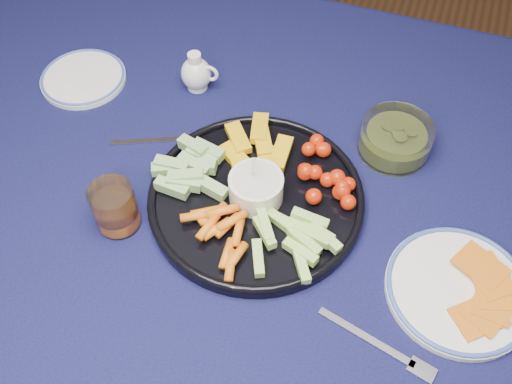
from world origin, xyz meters
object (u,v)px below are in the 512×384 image
(side_plate_extra, at_px, (83,78))
(cheese_plate, at_px, (459,289))
(pickle_bowl, at_px, (395,140))
(juice_tumbler, at_px, (115,209))
(dining_table, at_px, (214,182))
(creamer_pitcher, at_px, (197,73))
(crudite_platter, at_px, (254,195))

(side_plate_extra, bearing_deg, cheese_plate, -16.29)
(pickle_bowl, height_order, side_plate_extra, pickle_bowl)
(cheese_plate, relative_size, juice_tumbler, 2.59)
(dining_table, xyz_separation_m, creamer_pitcher, (-0.09, 0.16, 0.12))
(creamer_pitcher, bearing_deg, juice_tumbler, -89.28)
(creamer_pitcher, xyz_separation_m, pickle_bowl, (0.41, -0.04, -0.01))
(juice_tumbler, bearing_deg, cheese_plate, 5.96)
(pickle_bowl, bearing_deg, side_plate_extra, -177.71)
(pickle_bowl, relative_size, cheese_plate, 0.58)
(crudite_platter, relative_size, pickle_bowl, 2.83)
(creamer_pitcher, height_order, pickle_bowl, creamer_pitcher)
(dining_table, bearing_deg, side_plate_extra, 163.57)
(cheese_plate, distance_m, juice_tumbler, 0.56)
(dining_table, relative_size, juice_tumbler, 19.10)
(crudite_platter, bearing_deg, cheese_plate, -9.19)
(creamer_pitcher, xyz_separation_m, juice_tumbler, (0.00, -0.35, 0.00))
(crudite_platter, bearing_deg, side_plate_extra, 158.26)
(dining_table, height_order, crudite_platter, crudite_platter)
(side_plate_extra, bearing_deg, dining_table, -16.43)
(pickle_bowl, bearing_deg, creamer_pitcher, 175.05)
(dining_table, distance_m, pickle_bowl, 0.36)
(dining_table, relative_size, pickle_bowl, 12.66)
(creamer_pitcher, distance_m, cheese_plate, 0.63)
(juice_tumbler, bearing_deg, creamer_pitcher, 90.72)
(dining_table, distance_m, cheese_plate, 0.50)
(creamer_pitcher, xyz_separation_m, side_plate_extra, (-0.23, -0.06, -0.03))
(pickle_bowl, bearing_deg, juice_tumbler, -142.06)
(cheese_plate, bearing_deg, juice_tumbler, -174.04)
(juice_tumbler, bearing_deg, side_plate_extra, 128.95)
(dining_table, height_order, creamer_pitcher, creamer_pitcher)
(dining_table, height_order, side_plate_extra, side_plate_extra)
(crudite_platter, relative_size, creamer_pitcher, 4.41)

